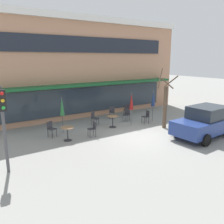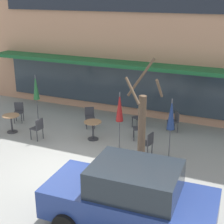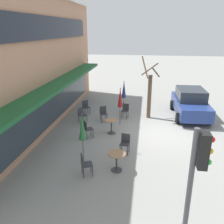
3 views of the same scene
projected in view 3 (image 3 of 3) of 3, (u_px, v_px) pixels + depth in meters
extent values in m
plane|color=gray|center=(161.00, 134.00, 12.63)|extent=(80.00, 80.00, 0.00)
cube|color=#19592D|center=(60.00, 83.00, 12.54)|extent=(14.33, 1.10, 0.16)
cube|color=#1E232D|center=(46.00, 28.00, 11.69)|extent=(13.48, 0.10, 1.10)
cube|color=#2D3842|center=(53.00, 104.00, 13.01)|extent=(13.48, 0.10, 1.90)
cylinder|color=#333338|center=(111.00, 133.00, 12.68)|extent=(0.44, 0.44, 0.03)
cylinder|color=#333338|center=(111.00, 127.00, 12.56)|extent=(0.07, 0.07, 0.70)
cylinder|color=#99704C|center=(111.00, 120.00, 12.43)|extent=(0.70, 0.70, 0.03)
cylinder|color=#333338|center=(117.00, 170.00, 9.34)|extent=(0.44, 0.44, 0.03)
cylinder|color=#333338|center=(117.00, 162.00, 9.22)|extent=(0.07, 0.07, 0.70)
cylinder|color=#99704C|center=(117.00, 154.00, 9.10)|extent=(0.70, 0.70, 0.03)
cylinder|color=#4C4C51|center=(83.00, 139.00, 9.48)|extent=(0.04, 0.04, 2.20)
cone|color=#286B38|center=(82.00, 127.00, 9.30)|extent=(0.28, 0.28, 1.10)
cylinder|color=#4C4C51|center=(120.00, 107.00, 13.47)|extent=(0.04, 0.04, 2.20)
cone|color=maroon|center=(120.00, 97.00, 13.29)|extent=(0.28, 0.28, 1.10)
cylinder|color=#4C4C51|center=(124.00, 97.00, 15.27)|extent=(0.04, 0.04, 2.20)
cone|color=navy|center=(124.00, 89.00, 15.09)|extent=(0.28, 0.28, 1.10)
cylinder|color=#333338|center=(91.00, 132.00, 12.33)|extent=(0.04, 0.04, 0.45)
cylinder|color=#333338|center=(93.00, 134.00, 12.04)|extent=(0.04, 0.04, 0.45)
cylinder|color=#333338|center=(85.00, 133.00, 12.20)|extent=(0.04, 0.04, 0.45)
cylinder|color=#333338|center=(87.00, 135.00, 11.90)|extent=(0.04, 0.04, 0.45)
cube|color=#333338|center=(89.00, 129.00, 12.04)|extent=(0.55, 0.55, 0.04)
cube|color=#333338|center=(85.00, 126.00, 11.89)|extent=(0.36, 0.25, 0.40)
cylinder|color=#333338|center=(107.00, 118.00, 14.14)|extent=(0.04, 0.04, 0.45)
cylinder|color=#333338|center=(102.00, 119.00, 14.06)|extent=(0.04, 0.04, 0.45)
cylinder|color=#333338|center=(106.00, 116.00, 14.45)|extent=(0.04, 0.04, 0.45)
cylinder|color=#333338|center=(100.00, 117.00, 14.37)|extent=(0.04, 0.04, 0.45)
cube|color=#333338|center=(104.00, 114.00, 14.17)|extent=(0.53, 0.53, 0.04)
cube|color=#333338|center=(103.00, 109.00, 14.26)|extent=(0.20, 0.38, 0.40)
cylinder|color=#333338|center=(127.00, 116.00, 14.56)|extent=(0.04, 0.04, 0.45)
cylinder|color=#333338|center=(121.00, 115.00, 14.67)|extent=(0.04, 0.04, 0.45)
cylinder|color=#333338|center=(128.00, 114.00, 14.86)|extent=(0.04, 0.04, 0.45)
cylinder|color=#333338|center=(123.00, 113.00, 14.97)|extent=(0.04, 0.04, 0.45)
cube|color=#333338|center=(125.00, 111.00, 14.69)|extent=(0.47, 0.47, 0.04)
cube|color=#333338|center=(126.00, 107.00, 14.77)|extent=(0.12, 0.40, 0.40)
cylinder|color=#333338|center=(128.00, 151.00, 10.36)|extent=(0.04, 0.04, 0.45)
cylinder|color=#333338|center=(120.00, 150.00, 10.44)|extent=(0.04, 0.04, 0.45)
cylinder|color=#333338|center=(129.00, 148.00, 10.66)|extent=(0.04, 0.04, 0.45)
cylinder|color=#333338|center=(122.00, 147.00, 10.75)|extent=(0.04, 0.04, 0.45)
cube|color=#333338|center=(125.00, 144.00, 10.47)|extent=(0.45, 0.45, 0.04)
cube|color=#333338|center=(126.00, 138.00, 10.56)|extent=(0.09, 0.40, 0.40)
cylinder|color=#333338|center=(90.00, 111.00, 15.36)|extent=(0.04, 0.04, 0.45)
cylinder|color=#333338|center=(85.00, 112.00, 15.21)|extent=(0.04, 0.04, 0.45)
cylinder|color=#333338|center=(88.00, 110.00, 15.65)|extent=(0.04, 0.04, 0.45)
cylinder|color=#333338|center=(83.00, 111.00, 15.49)|extent=(0.04, 0.04, 0.45)
cube|color=#333338|center=(86.00, 107.00, 15.35)|extent=(0.56, 0.56, 0.04)
cube|color=#333338|center=(85.00, 103.00, 15.42)|extent=(0.27, 0.34, 0.40)
cylinder|color=#333338|center=(91.00, 167.00, 9.17)|extent=(0.04, 0.04, 0.45)
cylinder|color=#333338|center=(93.00, 172.00, 8.86)|extent=(0.04, 0.04, 0.45)
cylinder|color=#333338|center=(82.00, 168.00, 9.08)|extent=(0.04, 0.04, 0.45)
cylinder|color=#333338|center=(84.00, 173.00, 8.77)|extent=(0.04, 0.04, 0.45)
cube|color=#333338|center=(87.00, 164.00, 8.89)|extent=(0.53, 0.53, 0.04)
cube|color=#333338|center=(82.00, 160.00, 8.77)|extent=(0.38, 0.20, 0.40)
cylinder|color=#333338|center=(87.00, 119.00, 14.03)|extent=(0.04, 0.04, 0.45)
cylinder|color=#333338|center=(83.00, 121.00, 13.79)|extent=(0.04, 0.04, 0.45)
cylinder|color=#333338|center=(83.00, 118.00, 14.24)|extent=(0.04, 0.04, 0.45)
cylinder|color=#333338|center=(79.00, 119.00, 14.00)|extent=(0.04, 0.04, 0.45)
cube|color=#333338|center=(83.00, 115.00, 13.93)|extent=(0.55, 0.55, 0.04)
cube|color=#333338|center=(80.00, 111.00, 13.97)|extent=(0.36, 0.25, 0.40)
cube|color=navy|center=(190.00, 106.00, 14.90)|extent=(4.27, 1.97, 0.76)
cube|color=#232B33|center=(191.00, 94.00, 14.80)|extent=(2.17, 1.69, 0.68)
cylinder|color=black|center=(210.00, 119.00, 13.71)|extent=(0.65, 0.25, 0.64)
cylinder|color=black|center=(178.00, 118.00, 13.89)|extent=(0.65, 0.25, 0.64)
cylinder|color=black|center=(199.00, 106.00, 16.16)|extent=(0.65, 0.25, 0.64)
cylinder|color=black|center=(172.00, 105.00, 16.34)|extent=(0.65, 0.25, 0.64)
cylinder|color=brown|center=(149.00, 97.00, 14.49)|extent=(0.24, 0.24, 2.69)
cylinder|color=brown|center=(150.00, 69.00, 14.42)|extent=(0.19, 1.03, 0.80)
cylinder|color=brown|center=(145.00, 67.00, 13.76)|extent=(0.79, 0.48, 1.20)
cylinder|color=brown|center=(156.00, 72.00, 13.72)|extent=(0.67, 0.55, 0.68)
cylinder|color=#47474C|center=(188.00, 198.00, 5.29)|extent=(0.12, 0.12, 3.40)
cube|color=black|center=(204.00, 151.00, 4.87)|extent=(0.26, 0.20, 0.80)
sphere|color=red|center=(212.00, 140.00, 4.76)|extent=(0.13, 0.13, 0.13)
sphere|color=gold|center=(210.00, 151.00, 4.85)|extent=(0.13, 0.13, 0.13)
sphere|color=green|center=(208.00, 162.00, 4.93)|extent=(0.13, 0.13, 0.13)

